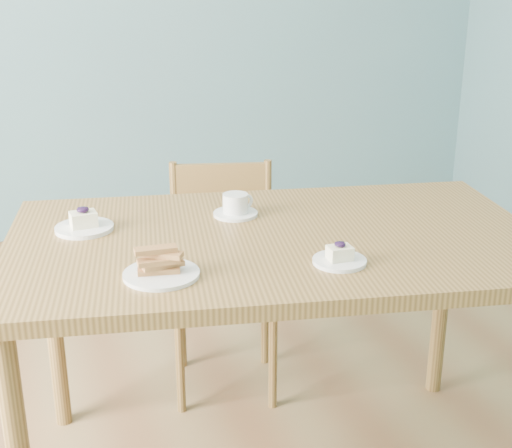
# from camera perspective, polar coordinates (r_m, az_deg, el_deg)

# --- Properties ---
(room) EXTENTS (5.01, 5.01, 2.71)m
(room) POSITION_cam_1_polar(r_m,az_deg,el_deg) (1.71, -3.15, 14.44)
(room) COLOR olive
(room) RESTS_ON ground
(dining_table) EXTENTS (1.63, 1.13, 0.80)m
(dining_table) POSITION_cam_1_polar(r_m,az_deg,el_deg) (2.03, 1.52, -3.02)
(dining_table) COLOR olive
(dining_table) RESTS_ON ground
(dining_chair) EXTENTS (0.47, 0.45, 0.84)m
(dining_chair) POSITION_cam_1_polar(r_m,az_deg,el_deg) (2.63, -2.61, -4.35)
(dining_chair) COLOR olive
(dining_chair) RESTS_ON ground
(cheesecake_plate_near) EXTENTS (0.14, 0.14, 0.06)m
(cheesecake_plate_near) POSITION_cam_1_polar(r_m,az_deg,el_deg) (1.82, 6.70, -2.68)
(cheesecake_plate_near) COLOR silver
(cheesecake_plate_near) RESTS_ON dining_table
(cheesecake_plate_far) EXTENTS (0.17, 0.17, 0.07)m
(cheesecake_plate_far) POSITION_cam_1_polar(r_m,az_deg,el_deg) (2.09, -13.60, -0.02)
(cheesecake_plate_far) COLOR silver
(cheesecake_plate_far) RESTS_ON dining_table
(coffee_cup) EXTENTS (0.13, 0.13, 0.07)m
(coffee_cup) POSITION_cam_1_polar(r_m,az_deg,el_deg) (2.15, -1.63, 1.43)
(coffee_cup) COLOR silver
(coffee_cup) RESTS_ON dining_table
(biscotti_plate) EXTENTS (0.19, 0.19, 0.07)m
(biscotti_plate) POSITION_cam_1_polar(r_m,az_deg,el_deg) (1.75, -7.61, -3.46)
(biscotti_plate) COLOR silver
(biscotti_plate) RESTS_ON dining_table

